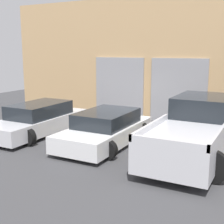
% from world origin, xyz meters
% --- Properties ---
extents(ground_plane, '(28.00, 28.00, 0.00)m').
position_xyz_m(ground_plane, '(0.00, 0.00, 0.00)').
color(ground_plane, '#3D3D3F').
extents(shophouse_building, '(16.16, 0.68, 5.81)m').
position_xyz_m(shophouse_building, '(-0.00, 3.29, 2.87)').
color(shophouse_building, tan).
rests_on(shophouse_building, ground).
extents(pickup_truck, '(2.62, 5.27, 1.79)m').
position_xyz_m(pickup_truck, '(3.11, -1.23, 0.84)').
color(pickup_truck, silver).
rests_on(pickup_truck, ground).
extents(sedan_white, '(2.25, 4.32, 1.20)m').
position_xyz_m(sedan_white, '(0.00, -1.52, 0.57)').
color(sedan_white, white).
rests_on(sedan_white, ground).
extents(sedan_side, '(2.12, 4.58, 1.24)m').
position_xyz_m(sedan_side, '(-3.11, -1.52, 0.58)').
color(sedan_side, silver).
rests_on(sedan_side, ground).
extents(parking_stripe_far_left, '(0.12, 2.20, 0.01)m').
position_xyz_m(parking_stripe_far_left, '(-4.66, -1.55, 0.00)').
color(parking_stripe_far_left, gold).
rests_on(parking_stripe_far_left, ground).
extents(parking_stripe_left, '(0.12, 2.20, 0.01)m').
position_xyz_m(parking_stripe_left, '(-1.55, -1.55, 0.00)').
color(parking_stripe_left, gold).
rests_on(parking_stripe_left, ground).
extents(parking_stripe_centre, '(0.12, 2.20, 0.01)m').
position_xyz_m(parking_stripe_centre, '(1.55, -1.55, 0.00)').
color(parking_stripe_centre, gold).
rests_on(parking_stripe_centre, ground).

